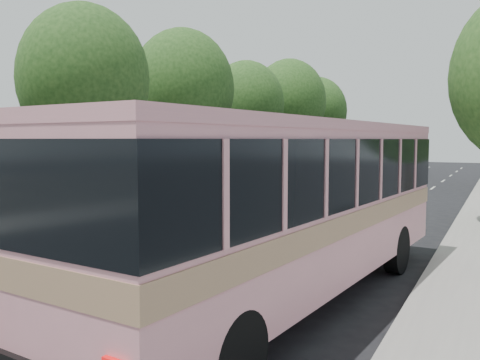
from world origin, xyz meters
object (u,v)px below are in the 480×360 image
Objects in this scene: pink_taxi at (256,209)px; tour_coach_rear at (352,145)px; pink_bus at (287,191)px; tour_coach_front at (290,148)px; white_pickup at (278,183)px.

tour_coach_rear is at bearing 97.96° from pink_taxi.
pink_bus is 0.78× the size of tour_coach_front.
tour_coach_front is 0.99× the size of tour_coach_rear.
white_pickup is at bearing -81.66° from tour_coach_rear.
tour_coach_front is at bearing 108.63° from white_pickup.
tour_coach_front is at bearing 106.41° from pink_taxi.
pink_taxi is 0.32× the size of tour_coach_front.
white_pickup is (-3.37, 9.77, -0.02)m from pink_taxi.
tour_coach_front reaches higher than pink_bus.
pink_taxi is at bearing 125.70° from pink_bus.
white_pickup is 0.37× the size of tour_coach_front.
pink_bus reaches higher than white_pickup.
pink_taxi is at bearing -73.67° from tour_coach_front.
tour_coach_rear reaches higher than pink_bus.
pink_bus is 17.22m from white_pickup.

